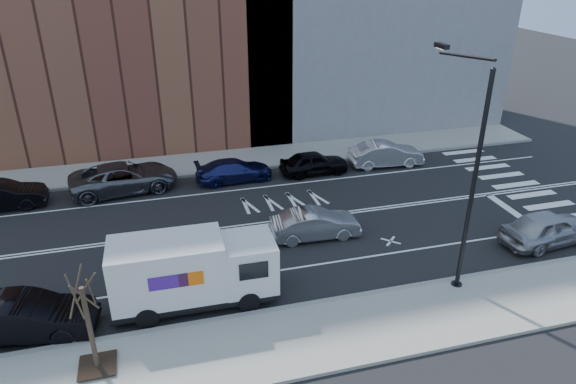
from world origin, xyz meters
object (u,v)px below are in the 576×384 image
near_parked_front (548,228)px  far_parked_b (0,196)px  fedex_van (193,270)px  driving_sedan (315,224)px

near_parked_front → far_parked_b: bearing=61.5°
fedex_van → far_parked_b: 14.29m
driving_sedan → near_parked_front: near_parked_front is taller
fedex_van → near_parked_front: (16.54, 0.25, -0.72)m
near_parked_front → fedex_van: bearing=84.9°
fedex_van → driving_sedan: bearing=31.6°
driving_sedan → near_parked_front: 10.94m
driving_sedan → far_parked_b: bearing=66.7°
driving_sedan → fedex_van: bearing=122.8°
fedex_van → driving_sedan: fedex_van is taller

